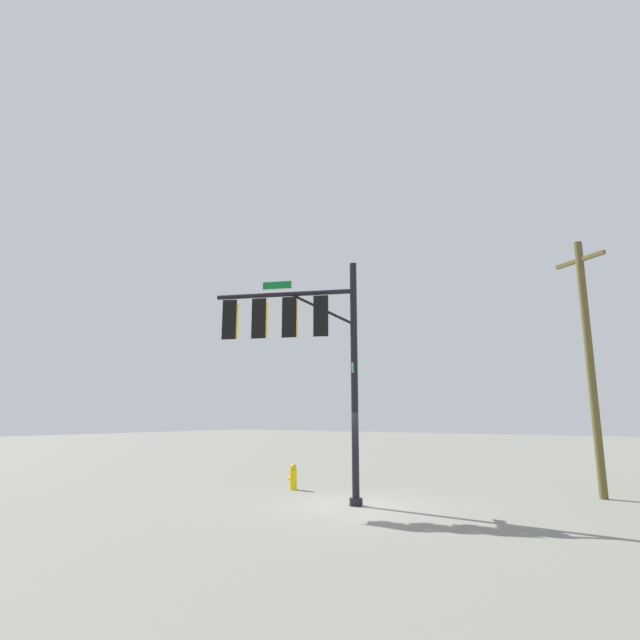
# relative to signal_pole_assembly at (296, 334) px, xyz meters

# --- Properties ---
(ground_plane) EXTENTS (120.00, 120.00, 0.00)m
(ground_plane) POSITION_rel_signal_pole_assembly_xyz_m (-1.61, -0.65, -4.82)
(ground_plane) COLOR gray
(signal_pole_assembly) EXTENTS (4.15, 2.20, 6.89)m
(signal_pole_assembly) POSITION_rel_signal_pole_assembly_xyz_m (0.00, 0.00, 0.00)
(signal_pole_assembly) COLOR black
(signal_pole_assembly) RESTS_ON ground_plane
(utility_pole) EXTENTS (1.57, 1.10, 7.96)m
(utility_pole) POSITION_rel_signal_pole_assembly_xyz_m (-7.10, -5.74, -0.67)
(utility_pole) COLOR brown
(utility_pole) RESTS_ON ground_plane
(fire_hydrant) EXTENTS (0.33, 0.24, 0.83)m
(fire_hydrant) POSITION_rel_signal_pole_assembly_xyz_m (1.67, -2.12, -4.41)
(fire_hydrant) COLOR yellow
(fire_hydrant) RESTS_ON ground_plane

